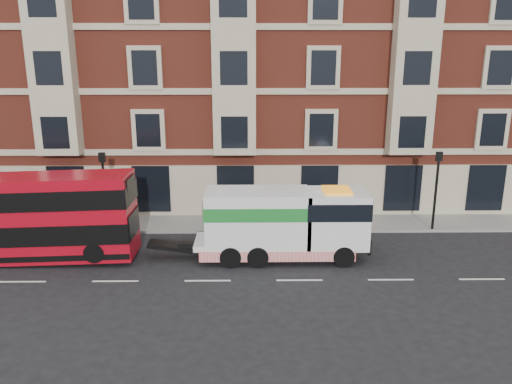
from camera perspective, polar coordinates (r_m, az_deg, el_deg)
The scene contains 8 objects.
ground at distance 22.10m, azimuth -5.56°, elevation -10.07°, with size 120.00×120.00×0.00m, color black.
sidewalk at distance 29.02m, azimuth -4.36°, elevation -3.59°, with size 90.00×3.00×0.15m, color slate.
victorian_terrace at distance 34.94m, azimuth -3.07°, elevation 16.28°, with size 45.00×12.00×20.40m.
lamp_post_west at distance 28.09m, azimuth -16.94°, elevation 0.68°, with size 0.35×0.15×4.35m.
lamp_post_east at distance 28.81m, azimuth 19.92°, elevation 0.78°, with size 0.35×0.15×4.35m.
double_decker_bus at distance 25.79m, azimuth -24.89°, elevation -2.54°, with size 10.14×2.33×4.10m.
tow_truck at distance 23.69m, azimuth 2.92°, elevation -3.56°, with size 8.11×2.40×3.38m.
pedestrian at distance 29.52m, azimuth -15.28°, elevation -1.95°, with size 0.60×0.39×1.64m, color #1B2736.
Camera 1 is at (1.86, -19.90, 9.43)m, focal length 35.00 mm.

